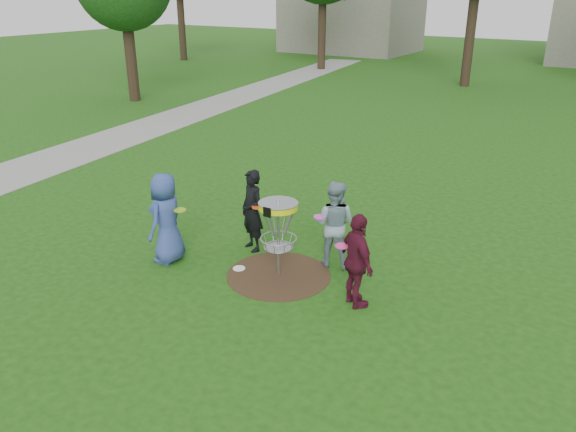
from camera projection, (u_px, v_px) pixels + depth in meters
The scene contains 10 objects.
ground at pixel (279, 275), 9.66m from camera, with size 100.00×100.00×0.00m, color #19470F.
dirt_patch at pixel (279, 275), 9.66m from camera, with size 1.80×1.80×0.01m, color #47331E.
concrete_path at pixel (171, 120), 20.85m from camera, with size 2.20×40.00×0.02m, color #9E9E99.
player_blue at pixel (166, 218), 9.88m from camera, with size 0.81×0.52×1.65m, color #344890.
player_black at pixel (252, 211), 10.33m from camera, with size 0.57×0.37×1.55m, color black.
player_grey at pixel (334, 224), 9.76m from camera, with size 0.76×0.59×1.56m, color #7E97A3.
player_maroon at pixel (357, 261), 8.48m from camera, with size 0.89×0.37×1.52m, color #501225.
disc_on_grass at pixel (239, 269), 9.87m from camera, with size 0.22×0.22×0.02m, color white.
disc_golf_basket at pixel (278, 221), 9.27m from camera, with size 0.66×0.67×1.38m.
held_discs at pixel (273, 219), 9.48m from camera, with size 3.20×1.36×0.10m.
Camera 1 is at (4.70, -7.14, 4.61)m, focal length 35.00 mm.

